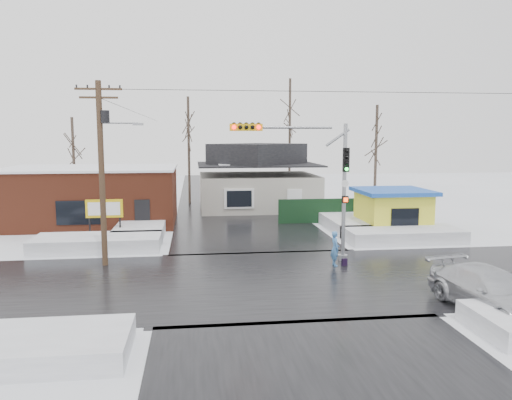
{
  "coord_description": "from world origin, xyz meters",
  "views": [
    {
      "loc": [
        -3.55,
        -21.38,
        6.4
      ],
      "look_at": [
        -0.3,
        4.7,
        3.0
      ],
      "focal_mm": 35.0,
      "sensor_mm": 36.0,
      "label": 1
    }
  ],
  "objects": [
    {
      "name": "road_ns",
      "position": [
        0.0,
        0.0,
        0.01
      ],
      "size": [
        10.0,
        120.0,
        0.02
      ],
      "primitive_type": "cube",
      "color": "black",
      "rests_on": "ground"
    },
    {
      "name": "tree_far_mid",
      "position": [
        6.0,
        28.0,
        9.54
      ],
      "size": [
        3.0,
        3.0,
        12.0
      ],
      "color": "#332821",
      "rests_on": "ground"
    },
    {
      "name": "tree_far_west",
      "position": [
        -14.0,
        24.0,
        6.36
      ],
      "size": [
        3.0,
        3.0,
        8.0
      ],
      "color": "#332821",
      "rests_on": "ground"
    },
    {
      "name": "tree_far_left",
      "position": [
        -4.0,
        26.0,
        7.95
      ],
      "size": [
        3.0,
        3.0,
        10.0
      ],
      "color": "#332821",
      "rests_on": "ground"
    },
    {
      "name": "marquee_sign",
      "position": [
        -9.0,
        9.49,
        1.92
      ],
      "size": [
        2.2,
        0.21,
        2.55
      ],
      "color": "black",
      "rests_on": "ground"
    },
    {
      "name": "snowbank_nw",
      "position": [
        -9.0,
        7.0,
        0.4
      ],
      "size": [
        7.0,
        3.0,
        0.8
      ],
      "primitive_type": "cube",
      "color": "white",
      "rests_on": "ground"
    },
    {
      "name": "tree_far_right",
      "position": [
        12.0,
        20.0,
        7.16
      ],
      "size": [
        3.0,
        3.0,
        9.0
      ],
      "color": "#332821",
      "rests_on": "ground"
    },
    {
      "name": "fence",
      "position": [
        6.5,
        14.0,
        0.9
      ],
      "size": [
        8.0,
        0.12,
        1.8
      ],
      "primitive_type": "cube",
      "color": "black",
      "rests_on": "ground"
    },
    {
      "name": "road_ew",
      "position": [
        0.0,
        0.0,
        0.01
      ],
      "size": [
        120.0,
        10.0,
        0.02
      ],
      "primitive_type": "cube",
      "color": "black",
      "rests_on": "ground"
    },
    {
      "name": "kiosk",
      "position": [
        9.5,
        9.99,
        1.46
      ],
      "size": [
        4.6,
        4.6,
        2.88
      ],
      "color": "yellow",
      "rests_on": "ground"
    },
    {
      "name": "brick_building",
      "position": [
        -11.0,
        15.99,
        2.08
      ],
      "size": [
        12.2,
        8.2,
        4.12
      ],
      "color": "brown",
      "rests_on": "ground"
    },
    {
      "name": "car",
      "position": [
        7.1,
        -5.02,
        0.78
      ],
      "size": [
        3.07,
        5.66,
        1.56
      ],
      "primitive_type": "imported",
      "rotation": [
        0.0,
        0.0,
        0.17
      ],
      "color": "silver",
      "rests_on": "ground"
    },
    {
      "name": "snowbank_sw",
      "position": [
        -9.0,
        -7.0,
        0.35
      ],
      "size": [
        7.0,
        3.0,
        0.7
      ],
      "primitive_type": "cube",
      "color": "white",
      "rests_on": "ground"
    },
    {
      "name": "ground",
      "position": [
        0.0,
        0.0,
        0.0
      ],
      "size": [
        120.0,
        120.0,
        0.0
      ],
      "primitive_type": "plane",
      "color": "white",
      "rests_on": "ground"
    },
    {
      "name": "house",
      "position": [
        2.0,
        22.0,
        2.62
      ],
      "size": [
        10.4,
        8.4,
        5.76
      ],
      "color": "#B2AEA1",
      "rests_on": "ground"
    },
    {
      "name": "snowbank_nside_w",
      "position": [
        -7.0,
        12.0,
        0.4
      ],
      "size": [
        3.0,
        8.0,
        0.8
      ],
      "primitive_type": "cube",
      "color": "white",
      "rests_on": "ground"
    },
    {
      "name": "snowbank_nside_e",
      "position": [
        7.0,
        12.0,
        0.4
      ],
      "size": [
        3.0,
        8.0,
        0.8
      ],
      "primitive_type": "cube",
      "color": "white",
      "rests_on": "ground"
    },
    {
      "name": "traffic_signal",
      "position": [
        2.43,
        2.97,
        4.54
      ],
      "size": [
        6.05,
        0.68,
        7.0
      ],
      "color": "gray",
      "rests_on": "ground"
    },
    {
      "name": "utility_pole",
      "position": [
        -7.93,
        3.5,
        5.11
      ],
      "size": [
        3.15,
        0.44,
        9.0
      ],
      "color": "#382619",
      "rests_on": "ground"
    },
    {
      "name": "pedestrian",
      "position": [
        3.29,
        2.01,
        0.86
      ],
      "size": [
        0.43,
        0.64,
        1.73
      ],
      "primitive_type": "imported",
      "rotation": [
        0.0,
        0.0,
        1.6
      ],
      "color": "#447DBF",
      "rests_on": "ground"
    },
    {
      "name": "snowbank_ne",
      "position": [
        9.0,
        7.0,
        0.4
      ],
      "size": [
        7.0,
        3.0,
        0.8
      ],
      "primitive_type": "cube",
      "color": "white",
      "rests_on": "ground"
    },
    {
      "name": "shopping_bag",
      "position": [
        3.76,
        1.91,
        0.17
      ],
      "size": [
        0.3,
        0.17,
        0.35
      ],
      "primitive_type": "cube",
      "rotation": [
        0.0,
        0.0,
        0.18
      ],
      "color": "black",
      "rests_on": "ground"
    }
  ]
}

